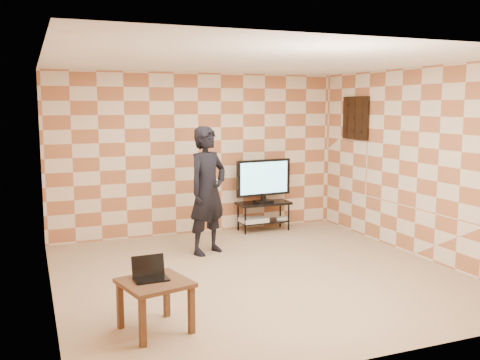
# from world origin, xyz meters

# --- Properties ---
(floor) EXTENTS (5.00, 5.00, 0.00)m
(floor) POSITION_xyz_m (0.00, 0.00, 0.00)
(floor) COLOR tan
(floor) RESTS_ON ground
(wall_back) EXTENTS (5.00, 0.02, 2.70)m
(wall_back) POSITION_xyz_m (0.00, 2.50, 1.35)
(wall_back) COLOR beige
(wall_back) RESTS_ON ground
(wall_front) EXTENTS (5.00, 0.02, 2.70)m
(wall_front) POSITION_xyz_m (0.00, -2.50, 1.35)
(wall_front) COLOR beige
(wall_front) RESTS_ON ground
(wall_left) EXTENTS (0.02, 5.00, 2.70)m
(wall_left) POSITION_xyz_m (-2.50, 0.00, 1.35)
(wall_left) COLOR beige
(wall_left) RESTS_ON ground
(wall_right) EXTENTS (0.02, 5.00, 2.70)m
(wall_right) POSITION_xyz_m (2.50, 0.00, 1.35)
(wall_right) COLOR beige
(wall_right) RESTS_ON ground
(ceiling) EXTENTS (5.00, 5.00, 0.02)m
(ceiling) POSITION_xyz_m (0.00, 0.00, 2.70)
(ceiling) COLOR white
(ceiling) RESTS_ON wall_back
(wall_art) EXTENTS (0.04, 0.72, 0.72)m
(wall_art) POSITION_xyz_m (2.47, 1.55, 1.95)
(wall_art) COLOR black
(wall_art) RESTS_ON wall_right
(tv_stand) EXTENTS (0.92, 0.42, 0.50)m
(tv_stand) POSITION_xyz_m (1.07, 2.19, 0.36)
(tv_stand) COLOR black
(tv_stand) RESTS_ON floor
(tv) EXTENTS (1.03, 0.22, 0.74)m
(tv) POSITION_xyz_m (1.07, 2.19, 0.91)
(tv) COLOR black
(tv) RESTS_ON tv_stand
(dvd_player) EXTENTS (0.46, 0.35, 0.07)m
(dvd_player) POSITION_xyz_m (0.87, 2.15, 0.21)
(dvd_player) COLOR silver
(dvd_player) RESTS_ON tv_stand
(game_console) EXTENTS (0.22, 0.18, 0.05)m
(game_console) POSITION_xyz_m (1.41, 2.15, 0.20)
(game_console) COLOR silver
(game_console) RESTS_ON tv_stand
(side_table) EXTENTS (0.73, 0.73, 0.50)m
(side_table) POSITION_xyz_m (-1.61, -1.24, 0.41)
(side_table) COLOR #3D2714
(side_table) RESTS_ON floor
(laptop) EXTENTS (0.33, 0.26, 0.21)m
(laptop) POSITION_xyz_m (-1.64, -1.16, 0.55)
(laptop) COLOR black
(laptop) RESTS_ON side_table
(person) EXTENTS (0.81, 0.70, 1.86)m
(person) POSITION_xyz_m (-0.27, 1.19, 0.93)
(person) COLOR black
(person) RESTS_ON floor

